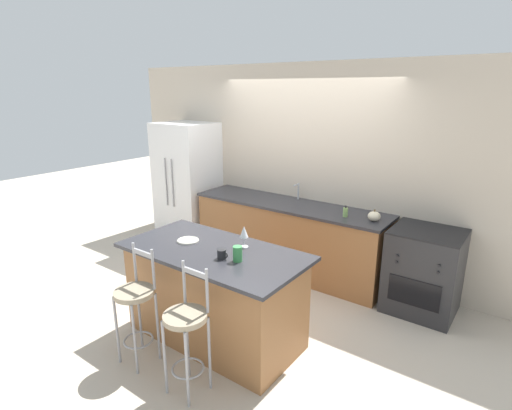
# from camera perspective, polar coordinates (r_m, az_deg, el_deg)

# --- Properties ---
(ground_plane) EXTENTS (18.00, 18.00, 0.00)m
(ground_plane) POSITION_cam_1_polar(r_m,az_deg,el_deg) (5.27, 2.30, -10.50)
(ground_plane) COLOR beige
(wall_back) EXTENTS (6.00, 0.07, 2.70)m
(wall_back) POSITION_cam_1_polar(r_m,az_deg,el_deg) (5.42, 6.80, 5.30)
(wall_back) COLOR beige
(wall_back) RESTS_ON ground_plane
(back_counter) EXTENTS (2.67, 0.71, 0.94)m
(back_counter) POSITION_cam_1_polar(r_m,az_deg,el_deg) (5.38, 4.70, -4.47)
(back_counter) COLOR #936038
(back_counter) RESTS_ON ground_plane
(sink_faucet) EXTENTS (0.02, 0.13, 0.22)m
(sink_faucet) POSITION_cam_1_polar(r_m,az_deg,el_deg) (5.37, 5.99, 2.21)
(sink_faucet) COLOR #ADAFB5
(sink_faucet) RESTS_ON back_counter
(kitchen_island) EXTENTS (1.78, 0.91, 0.93)m
(kitchen_island) POSITION_cam_1_polar(r_m,az_deg,el_deg) (3.96, -5.94, -12.55)
(kitchen_island) COLOR #936038
(kitchen_island) RESTS_ON ground_plane
(refrigerator) EXTENTS (0.85, 0.75, 1.88)m
(refrigerator) POSITION_cam_1_polar(r_m,az_deg,el_deg) (6.31, -9.70, 2.97)
(refrigerator) COLOR white
(refrigerator) RESTS_ON ground_plane
(oven_range) EXTENTS (0.72, 0.69, 0.93)m
(oven_range) POSITION_cam_1_polar(r_m,az_deg,el_deg) (4.77, 22.84, -8.66)
(oven_range) COLOR #28282B
(oven_range) RESTS_ON ground_plane
(bar_stool_near) EXTENTS (0.35, 0.35, 1.08)m
(bar_stool_near) POSITION_cam_1_polar(r_m,az_deg,el_deg) (3.74, -16.77, -13.37)
(bar_stool_near) COLOR #99999E
(bar_stool_near) RESTS_ON ground_plane
(bar_stool_far) EXTENTS (0.35, 0.35, 1.08)m
(bar_stool_far) POSITION_cam_1_polar(r_m,az_deg,el_deg) (3.31, -9.88, -17.04)
(bar_stool_far) COLOR #99999E
(bar_stool_far) RESTS_ON ground_plane
(dinner_plate) EXTENTS (0.21, 0.21, 0.02)m
(dinner_plate) POSITION_cam_1_polar(r_m,az_deg,el_deg) (3.99, -9.70, -5.00)
(dinner_plate) COLOR beige
(dinner_plate) RESTS_ON kitchen_island
(wine_glass) EXTENTS (0.08, 0.08, 0.21)m
(wine_glass) POSITION_cam_1_polar(r_m,az_deg,el_deg) (3.75, -1.72, -3.91)
(wine_glass) COLOR white
(wine_glass) RESTS_ON kitchen_island
(coffee_mug) EXTENTS (0.11, 0.08, 0.09)m
(coffee_mug) POSITION_cam_1_polar(r_m,az_deg,el_deg) (3.55, -4.89, -7.01)
(coffee_mug) COLOR #232326
(coffee_mug) RESTS_ON kitchen_island
(tumbler_cup) EXTENTS (0.08, 0.08, 0.14)m
(tumbler_cup) POSITION_cam_1_polar(r_m,az_deg,el_deg) (3.48, -2.65, -6.97)
(tumbler_cup) COLOR #3D934C
(tumbler_cup) RESTS_ON kitchen_island
(pumpkin_decoration) EXTENTS (0.14, 0.14, 0.13)m
(pumpkin_decoration) POSITION_cam_1_polar(r_m,az_deg,el_deg) (4.69, 16.53, -1.54)
(pumpkin_decoration) COLOR beige
(pumpkin_decoration) RESTS_ON back_counter
(soap_bottle) EXTENTS (0.06, 0.06, 0.13)m
(soap_bottle) POSITION_cam_1_polar(r_m,az_deg,el_deg) (4.76, 12.66, -1.00)
(soap_bottle) COLOR #89B260
(soap_bottle) RESTS_ON back_counter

